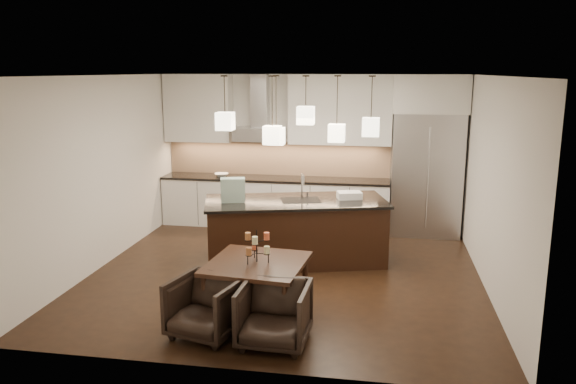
% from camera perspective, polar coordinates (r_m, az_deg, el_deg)
% --- Properties ---
extents(floor, '(5.50, 5.50, 0.02)m').
position_cam_1_polar(floor, '(8.23, -0.23, -8.21)').
color(floor, black).
rests_on(floor, ground).
extents(ceiling, '(5.50, 5.50, 0.02)m').
position_cam_1_polar(ceiling, '(7.71, -0.25, 11.83)').
color(ceiling, white).
rests_on(ceiling, wall_back).
extents(wall_back, '(5.50, 0.02, 2.80)m').
position_cam_1_polar(wall_back, '(10.54, 2.32, 4.25)').
color(wall_back, silver).
rests_on(wall_back, ground).
extents(wall_front, '(5.50, 0.02, 2.80)m').
position_cam_1_polar(wall_front, '(5.22, -5.42, -4.13)').
color(wall_front, silver).
rests_on(wall_front, ground).
extents(wall_left, '(0.02, 5.50, 2.80)m').
position_cam_1_polar(wall_left, '(8.74, -18.38, 1.97)').
color(wall_left, silver).
rests_on(wall_left, ground).
extents(wall_right, '(0.02, 5.50, 2.80)m').
position_cam_1_polar(wall_right, '(7.87, 19.98, 0.76)').
color(wall_right, silver).
rests_on(wall_right, ground).
extents(refrigerator, '(1.20, 0.72, 2.15)m').
position_cam_1_polar(refrigerator, '(10.17, 13.85, 1.75)').
color(refrigerator, '#B7B7BA').
rests_on(refrigerator, floor).
extents(fridge_panel, '(1.26, 0.72, 0.65)m').
position_cam_1_polar(fridge_panel, '(10.01, 14.27, 9.65)').
color(fridge_panel, silver).
rests_on(fridge_panel, refrigerator).
extents(lower_cabinets, '(4.21, 0.62, 0.88)m').
position_cam_1_polar(lower_cabinets, '(10.50, -1.34, -1.11)').
color(lower_cabinets, silver).
rests_on(lower_cabinets, floor).
extents(countertop, '(4.21, 0.66, 0.04)m').
position_cam_1_polar(countertop, '(10.40, -1.36, 1.35)').
color(countertop, black).
rests_on(countertop, lower_cabinets).
extents(backsplash, '(4.21, 0.02, 0.63)m').
position_cam_1_polar(backsplash, '(10.63, -1.06, 3.43)').
color(backsplash, '#DAAE8A').
rests_on(backsplash, countertop).
extents(upper_cab_left, '(1.25, 0.35, 1.25)m').
position_cam_1_polar(upper_cab_left, '(10.75, -9.09, 8.42)').
color(upper_cab_left, silver).
rests_on(upper_cab_left, wall_back).
extents(upper_cab_right, '(1.85, 0.35, 1.25)m').
position_cam_1_polar(upper_cab_right, '(10.22, 5.33, 8.32)').
color(upper_cab_right, silver).
rests_on(upper_cab_right, wall_back).
extents(hood_canopy, '(0.90, 0.52, 0.24)m').
position_cam_1_polar(hood_canopy, '(10.38, -2.96, 5.90)').
color(hood_canopy, '#B7B7BA').
rests_on(hood_canopy, wall_back).
extents(hood_chimney, '(0.30, 0.28, 0.96)m').
position_cam_1_polar(hood_chimney, '(10.44, -2.87, 9.24)').
color(hood_chimney, '#B7B7BA').
rests_on(hood_chimney, hood_canopy).
extents(fruit_bowl, '(0.31, 0.31, 0.06)m').
position_cam_1_polar(fruit_bowl, '(10.58, -6.77, 1.74)').
color(fruit_bowl, silver).
rests_on(fruit_bowl, countertop).
extents(island_body, '(2.80, 1.71, 0.92)m').
position_cam_1_polar(island_body, '(8.54, 0.80, -4.11)').
color(island_body, black).
rests_on(island_body, floor).
extents(island_top, '(2.90, 1.81, 0.04)m').
position_cam_1_polar(island_top, '(8.42, 0.81, -0.97)').
color(island_top, black).
rests_on(island_top, island_body).
extents(faucet, '(0.17, 0.27, 0.40)m').
position_cam_1_polar(faucet, '(8.49, 1.43, 0.66)').
color(faucet, silver).
rests_on(faucet, island_top).
extents(tote_bag, '(0.39, 0.28, 0.36)m').
position_cam_1_polar(tote_bag, '(8.31, -5.62, 0.20)').
color(tote_bag, '#1E4E32').
rests_on(tote_bag, island_top).
extents(food_container, '(0.41, 0.34, 0.10)m').
position_cam_1_polar(food_container, '(8.56, 6.26, -0.32)').
color(food_container, silver).
rests_on(food_container, island_top).
extents(dining_table, '(1.21, 1.21, 0.66)m').
position_cam_1_polar(dining_table, '(6.78, -3.14, -9.73)').
color(dining_table, black).
rests_on(dining_table, floor).
extents(candelabra, '(0.35, 0.35, 0.39)m').
position_cam_1_polar(candelabra, '(6.60, -3.20, -5.49)').
color(candelabra, black).
rests_on(candelabra, dining_table).
extents(candle_a, '(0.07, 0.07, 0.09)m').
position_cam_1_polar(candle_a, '(6.58, -2.17, -5.89)').
color(candle_a, beige).
rests_on(candle_a, candelabra).
extents(candle_b, '(0.07, 0.07, 0.09)m').
position_cam_1_polar(candle_b, '(6.73, -3.41, -5.48)').
color(candle_b, '#D45937').
rests_on(candle_b, candelabra).
extents(candle_c, '(0.07, 0.07, 0.09)m').
position_cam_1_polar(candle_c, '(6.54, -4.01, -6.03)').
color(candle_c, '#9F6135').
rests_on(candle_c, candelabra).
extents(candle_d, '(0.07, 0.07, 0.09)m').
position_cam_1_polar(candle_d, '(6.62, -2.19, -4.50)').
color(candle_d, '#D45937').
rests_on(candle_d, candelabra).
extents(candle_e, '(0.07, 0.07, 0.09)m').
position_cam_1_polar(candle_e, '(6.62, -4.10, -4.50)').
color(candle_e, '#9F6135').
rests_on(candle_e, candelabra).
extents(candle_f, '(0.07, 0.07, 0.09)m').
position_cam_1_polar(candle_f, '(6.46, -3.38, -4.92)').
color(candle_f, beige).
rests_on(candle_f, candelabra).
extents(armchair_left, '(0.88, 0.89, 0.66)m').
position_cam_1_polar(armchair_left, '(6.34, -8.31, -11.47)').
color(armchair_left, black).
rests_on(armchair_left, floor).
extents(armchair_right, '(0.75, 0.77, 0.67)m').
position_cam_1_polar(armchair_right, '(6.09, -1.42, -12.33)').
color(armchair_right, black).
rests_on(armchair_right, floor).
extents(pendant_a, '(0.24, 0.24, 0.26)m').
position_cam_1_polar(pendant_a, '(8.29, -6.40, 7.16)').
color(pendant_a, beige).
rests_on(pendant_a, ceiling).
extents(pendant_b, '(0.24, 0.24, 0.26)m').
position_cam_1_polar(pendant_b, '(8.62, -1.20, 5.70)').
color(pendant_b, beige).
rests_on(pendant_b, ceiling).
extents(pendant_c, '(0.24, 0.24, 0.26)m').
position_cam_1_polar(pendant_c, '(8.18, 1.81, 7.78)').
color(pendant_c, beige).
rests_on(pendant_c, ceiling).
extents(pendant_d, '(0.24, 0.24, 0.26)m').
position_cam_1_polar(pendant_d, '(8.35, 4.96, 5.98)').
color(pendant_d, beige).
rests_on(pendant_d, ceiling).
extents(pendant_e, '(0.24, 0.24, 0.26)m').
position_cam_1_polar(pendant_e, '(8.06, 8.41, 6.55)').
color(pendant_e, beige).
rests_on(pendant_e, ceiling).
extents(pendant_f, '(0.24, 0.24, 0.26)m').
position_cam_1_polar(pendant_f, '(8.06, -1.60, 5.80)').
color(pendant_f, beige).
rests_on(pendant_f, ceiling).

